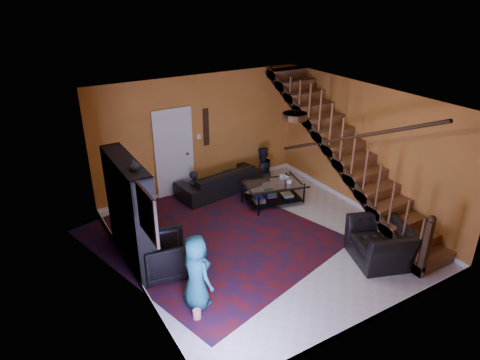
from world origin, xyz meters
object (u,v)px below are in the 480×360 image
at_px(armchair_right, 381,243).
at_px(coffee_table, 273,192).
at_px(armchair_left, 167,255).
at_px(sofa, 219,181).
at_px(bookshelf, 131,214).

xyz_separation_m(armchair_right, coffee_table, (-0.43, 2.82, -0.07)).
bearing_deg(coffee_table, armchair_left, -158.63).
bearing_deg(sofa, armchair_right, 99.45).
distance_m(bookshelf, coffee_table, 3.55).
relative_size(armchair_left, coffee_table, 0.56).
bearing_deg(armchair_right, bookshelf, -100.43).
height_order(bookshelf, sofa, bookshelf).
distance_m(sofa, armchair_left, 3.29).
distance_m(bookshelf, sofa, 3.22).
bearing_deg(armchair_right, sofa, -143.01).
relative_size(sofa, armchair_right, 1.90).
xyz_separation_m(armchair_left, armchair_right, (3.52, -1.61, -0.01)).
bearing_deg(armchair_left, coffee_table, -58.26).
bearing_deg(sofa, armchair_left, 37.99).
relative_size(armchair_left, armchair_right, 0.73).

